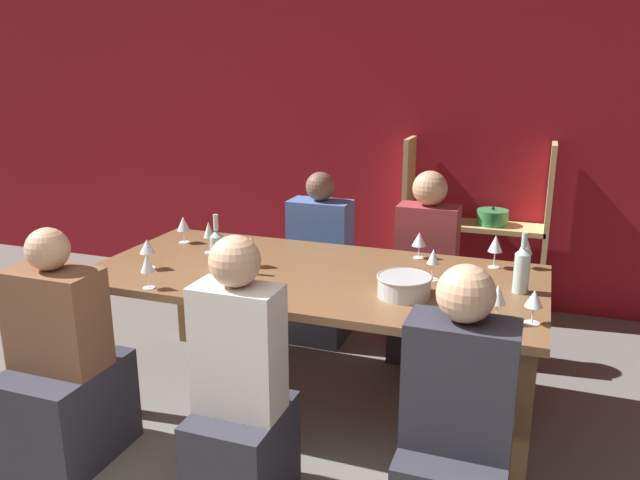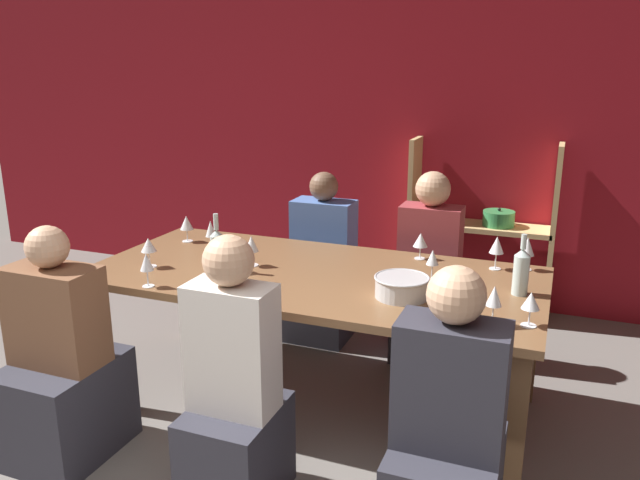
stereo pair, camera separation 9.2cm
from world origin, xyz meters
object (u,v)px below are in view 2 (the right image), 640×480
Objects in this scene: wine_glass_red_b at (251,245)px; wine_glass_red_c at (420,241)px; shelf_unit at (476,255)px; wine_glass_red_d at (149,246)px; wine_glass_white_a at (497,246)px; wine_glass_empty_b at (494,297)px; wine_glass_white_d at (531,302)px; person_far_a at (428,289)px; wine_bottle_green at (217,249)px; person_near_c at (446,459)px; person_near_a at (235,407)px; dining_table at (313,286)px; person_far_b at (324,277)px; wine_bottle_dark at (521,271)px; wine_glass_empty_a at (527,247)px; person_near_b at (63,375)px; wine_glass_white_b at (433,259)px; wine_glass_white_e at (211,230)px; wine_glass_red_a at (147,263)px; mixing_bowl at (402,286)px; wine_glass_white_c at (187,224)px.

wine_glass_red_b reaches higher than wine_glass_red_c.
shelf_unit is 8.01× the size of wine_glass_red_d.
wine_glass_white_a is 1.04× the size of wine_glass_empty_b.
person_far_a is (-0.65, 1.14, -0.42)m from wine_glass_white_d.
wine_bottle_green is at bearing -147.84° from wine_glass_red_c.
person_near_c is at bearing -111.51° from wine_glass_white_d.
shelf_unit is at bearing 52.38° from wine_glass_red_d.
person_near_a is (-0.47, -1.30, -0.42)m from wine_glass_red_c.
shelf_unit reaches higher than wine_glass_empty_b.
dining_table is 2.07× the size of person_far_b.
wine_glass_white_a is at bearing 113.23° from wine_bottle_dark.
wine_glass_empty_a is at bearing 16.99° from wine_glass_white_a.
person_far_b reaches higher than person_near_b.
person_near_c reaches higher than wine_glass_white_b.
wine_glass_empty_b is 0.94m from wine_glass_red_c.
wine_glass_empty_b is 0.69m from person_near_c.
wine_glass_white_b is at bearing 12.63° from wine_glass_red_d.
shelf_unit is at bearing 59.00° from wine_bottle_green.
dining_table is at bearing 2.26° from wine_glass_red_b.
wine_bottle_green is 1.45m from wine_glass_empty_b.
wine_bottle_dark is 0.38m from wine_glass_white_d.
dining_table is at bearing 159.35° from wine_glass_empty_b.
dining_table is 15.75× the size of wine_glass_white_d.
person_near_b is at bearing -121.33° from shelf_unit.
wine_glass_white_e is at bearing 76.83° from person_near_b.
wine_bottle_dark is 0.42m from wine_glass_empty_b.
wine_glass_white_b is 0.14× the size of person_far_b.
wine_bottle_dark is at bearing -2.36° from wine_glass_white_e.
wine_glass_red_a is 1.79m from wine_glass_white_a.
dining_table is at bearing 163.98° from wine_glass_white_d.
wine_glass_white_e is 1.91m from person_near_c.
wine_glass_red_c reaches higher than mixing_bowl.
wine_glass_red_c is at bearing 27.08° from wine_glass_red_d.
wine_glass_white_d is at bearing 68.49° from person_near_c.
wine_glass_white_b is at bearing 138.24° from person_far_b.
person_near_b is 0.99× the size of person_far_b.
dining_table is 0.90m from wine_glass_red_d.
person_far_b is (-1.31, 0.83, -0.47)m from wine_bottle_dark.
wine_glass_red_a is 0.14× the size of person_near_a.
wine_glass_white_b is 0.95× the size of wine_glass_empty_b.
wine_glass_white_a is 1.20× the size of wine_glass_white_d.
wine_glass_white_d is at bearing -11.75° from wine_glass_red_b.
wine_glass_empty_b reaches higher than dining_table.
dining_table is at bearing 107.71° from person_far_b.
mixing_bowl is at bearing -85.10° from wine_glass_red_c.
dining_table is at bearing -176.78° from wine_bottle_dark.
dining_table is 1.00m from wine_glass_white_c.
shelf_unit reaches higher than wine_glass_white_b.
dining_table is at bearing 42.93° from person_near_b.
wine_glass_white_d is at bearing -76.73° from shelf_unit.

